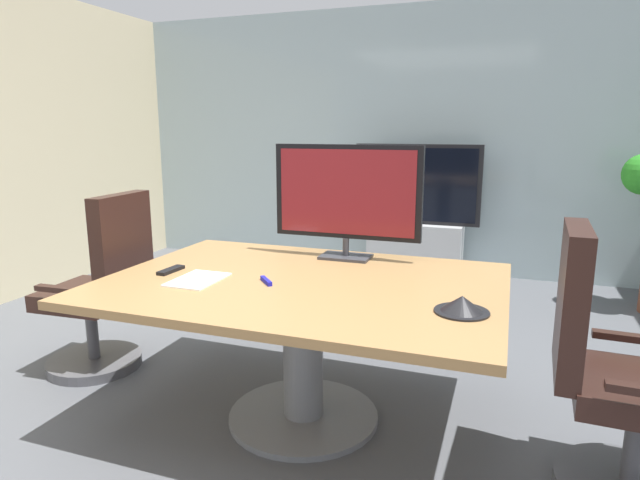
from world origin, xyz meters
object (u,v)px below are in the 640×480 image
office_chair_left (102,298)px  tv_monitor (347,195)px  office_chair_right (612,388)px  remote_control (171,270)px  wall_display_unit (415,234)px  conference_phone (462,305)px  conference_table (303,314)px

office_chair_left → tv_monitor: bearing=101.7°
office_chair_right → remote_control: 2.07m
wall_display_unit → conference_phone: (0.70, -3.05, 0.32)m
tv_monitor → remote_control: size_ratio=4.94×
office_chair_left → office_chair_right: bearing=81.8°
wall_display_unit → tv_monitor: bearing=-90.1°
office_chair_left → office_chair_right: same height
conference_table → tv_monitor: size_ratio=2.26×
conference_table → office_chair_left: 1.36m
tv_monitor → remote_control: tv_monitor is taller
office_chair_right → tv_monitor: size_ratio=1.30×
conference_phone → remote_control: bearing=174.8°
office_chair_right → conference_phone: office_chair_right is taller
office_chair_left → wall_display_unit: (1.42, 2.70, -0.01)m
tv_monitor → conference_phone: bearing=-45.9°
remote_control → conference_phone: bearing=-2.2°
office_chair_right → wall_display_unit: bearing=25.9°
conference_phone → remote_control: 1.47m
conference_table → conference_phone: bearing=-15.9°
office_chair_left → tv_monitor: tv_monitor is taller
wall_display_unit → remote_control: size_ratio=7.71×
office_chair_right → conference_phone: size_ratio=4.95×
office_chair_right → conference_table: bearing=87.7°
conference_phone → remote_control: conference_phone is taller
remote_control → wall_display_unit: bearing=78.4°
remote_control → tv_monitor: bearing=41.1°
tv_monitor → office_chair_right: bearing=-25.6°
conference_table → conference_phone: 0.83m
conference_table → wall_display_unit: (0.07, 2.83, -0.12)m
office_chair_left → remote_control: 0.75m
office_chair_left → wall_display_unit: bearing=149.2°
office_chair_left → tv_monitor: (1.42, 0.37, 0.64)m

